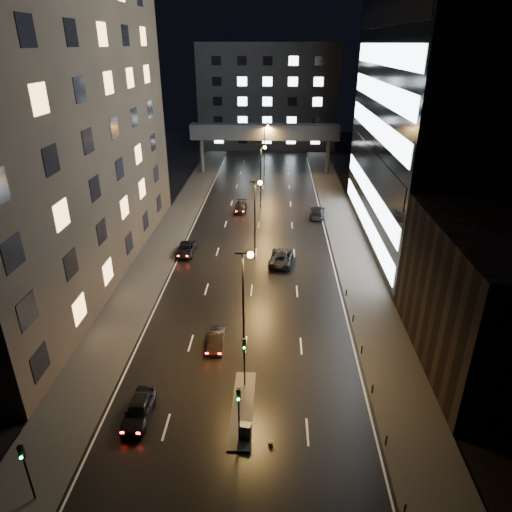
% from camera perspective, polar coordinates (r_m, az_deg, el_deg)
% --- Properties ---
extents(ground, '(160.00, 160.00, 0.00)m').
position_cam_1_polar(ground, '(68.49, 0.34, 3.92)').
color(ground, black).
rests_on(ground, ground).
extents(sidewalk_left, '(5.00, 110.00, 0.15)m').
position_cam_1_polar(sidewalk_left, '(65.51, -10.83, 2.51)').
color(sidewalk_left, '#383533').
rests_on(sidewalk_left, ground).
extents(sidewalk_right, '(5.00, 110.00, 0.15)m').
position_cam_1_polar(sidewalk_right, '(64.57, 11.33, 2.13)').
color(sidewalk_right, '#383533').
rests_on(sidewalk_right, ground).
extents(building_left, '(15.00, 48.00, 40.00)m').
position_cam_1_polar(building_left, '(54.16, -26.21, 17.69)').
color(building_left, '#2D2319').
rests_on(building_left, ground).
extents(building_right_low, '(10.00, 18.00, 12.00)m').
position_cam_1_polar(building_right_low, '(41.66, 27.22, -4.66)').
color(building_right_low, black).
rests_on(building_right_low, ground).
extents(building_right_glass, '(20.00, 36.00, 45.00)m').
position_cam_1_polar(building_right_glass, '(63.97, 24.96, 20.97)').
color(building_right_glass, black).
rests_on(building_right_glass, ground).
extents(building_far, '(34.00, 14.00, 25.00)m').
position_cam_1_polar(building_far, '(122.47, 1.50, 19.34)').
color(building_far, '#333335').
rests_on(building_far, ground).
extents(skybridge, '(30.00, 3.00, 10.00)m').
position_cam_1_polar(skybridge, '(95.28, 1.10, 15.17)').
color(skybridge, '#333335').
rests_on(skybridge, ground).
extents(median_island, '(1.60, 8.00, 0.15)m').
position_cam_1_polar(median_island, '(35.76, -1.69, -18.48)').
color(median_island, '#383533').
rests_on(median_island, ground).
extents(traffic_signal_near, '(0.28, 0.34, 4.40)m').
position_cam_1_polar(traffic_signal_near, '(35.70, -1.46, -12.21)').
color(traffic_signal_near, black).
rests_on(traffic_signal_near, median_island).
extents(traffic_signal_far, '(0.28, 0.34, 4.40)m').
position_cam_1_polar(traffic_signal_far, '(31.51, -2.18, -18.27)').
color(traffic_signal_far, black).
rests_on(traffic_signal_far, median_island).
extents(traffic_signal_corner, '(0.28, 0.34, 4.40)m').
position_cam_1_polar(traffic_signal_corner, '(31.41, -26.90, -22.27)').
color(traffic_signal_corner, black).
rests_on(traffic_signal_corner, ground).
extents(bollard_row, '(0.12, 25.12, 0.90)m').
position_cam_1_polar(bollard_row, '(39.60, 13.66, -13.56)').
color(bollard_row, black).
rests_on(bollard_row, ground).
extents(streetlight_near, '(1.45, 0.50, 10.15)m').
position_cam_1_polar(streetlight_near, '(36.75, -1.36, -4.65)').
color(streetlight_near, black).
rests_on(streetlight_near, ground).
extents(streetlight_mid_a, '(1.45, 0.50, 10.15)m').
position_cam_1_polar(streetlight_mid_a, '(54.99, 0.03, 5.73)').
color(streetlight_mid_a, black).
rests_on(streetlight_mid_a, ground).
extents(streetlight_mid_b, '(1.45, 0.50, 10.15)m').
position_cam_1_polar(streetlight_mid_b, '(74.14, 0.73, 10.85)').
color(streetlight_mid_b, black).
rests_on(streetlight_mid_b, ground).
extents(streetlight_far, '(1.45, 0.50, 10.15)m').
position_cam_1_polar(streetlight_far, '(93.65, 1.16, 13.85)').
color(streetlight_far, black).
rests_on(streetlight_far, ground).
extents(car_away_a, '(1.82, 4.50, 1.53)m').
position_cam_1_polar(car_away_a, '(35.64, -14.47, -18.13)').
color(car_away_a, black).
rests_on(car_away_a, ground).
extents(car_away_b, '(1.45, 3.93, 1.29)m').
position_cam_1_polar(car_away_b, '(41.61, -4.99, -10.38)').
color(car_away_b, black).
rests_on(car_away_b, ground).
extents(car_away_c, '(2.26, 4.78, 1.32)m').
position_cam_1_polar(car_away_c, '(59.26, -8.78, 0.81)').
color(car_away_c, black).
rests_on(car_away_c, ground).
extents(car_away_d, '(1.93, 4.74, 1.37)m').
position_cam_1_polar(car_away_d, '(74.00, -1.93, 6.11)').
color(car_away_d, black).
rests_on(car_away_d, ground).
extents(car_toward_a, '(3.36, 6.08, 1.61)m').
position_cam_1_polar(car_toward_a, '(56.22, 3.18, -0.14)').
color(car_toward_a, black).
rests_on(car_toward_a, ground).
extents(car_toward_b, '(2.83, 5.68, 1.59)m').
position_cam_1_polar(car_toward_b, '(72.19, 7.66, 5.49)').
color(car_toward_b, black).
rests_on(car_toward_b, ground).
extents(utility_cabinet, '(0.83, 0.66, 1.14)m').
position_cam_1_polar(utility_cabinet, '(33.31, -1.34, -21.01)').
color(utility_cabinet, '#4D4D50').
rests_on(utility_cabinet, median_island).
extents(cone_b, '(0.43, 0.43, 0.56)m').
position_cam_1_polar(cone_b, '(33.21, 1.82, -22.31)').
color(cone_b, orange).
rests_on(cone_b, ground).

